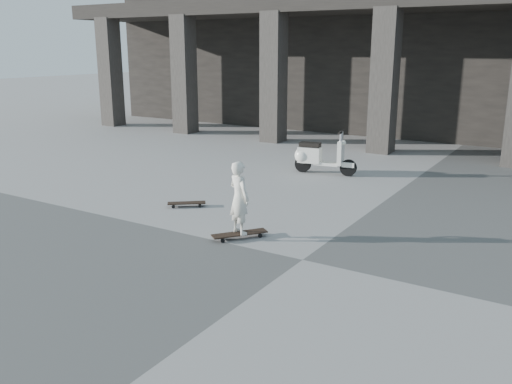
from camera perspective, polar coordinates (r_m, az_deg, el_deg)
The scene contains 6 objects.
ground at distance 7.84m, azimuth 4.93°, elevation -7.13°, with size 90.00×90.00×0.00m, color #4F4F4C.
colonnade at distance 20.54m, azimuth 23.28°, elevation 14.09°, with size 28.00×8.82×6.00m.
longboard at distance 8.64m, azimuth -1.74°, elevation -4.45°, with size 0.70×0.84×0.09m.
skateboard_spare at distance 10.40m, azimuth -7.32°, elevation -1.20°, with size 0.67×0.59×0.09m.
child at distance 8.46m, azimuth -1.77°, elevation -0.61°, with size 0.42×0.28×1.16m, color silver.
scooter at distance 13.09m, azimuth 6.22°, elevation 3.80°, with size 1.51×0.60×1.06m.
Camera 1 is at (3.22, -6.52, 2.95)m, focal length 38.00 mm.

